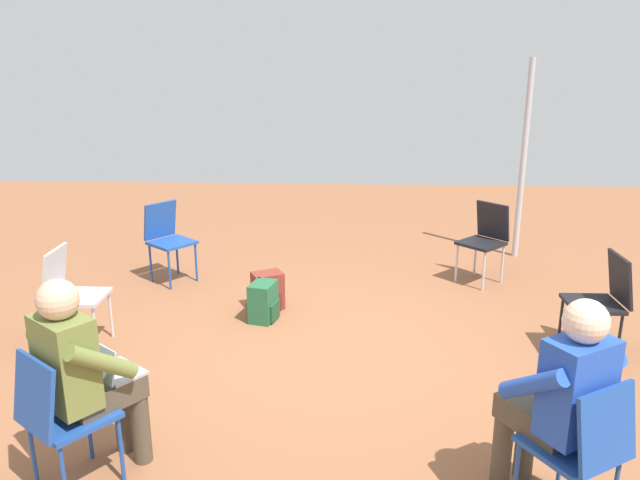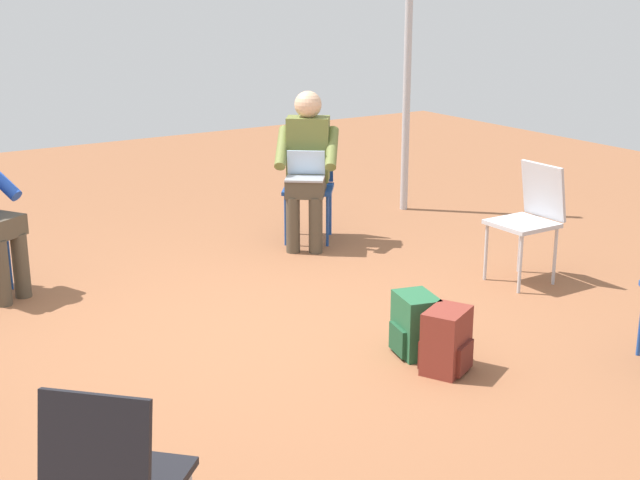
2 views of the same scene
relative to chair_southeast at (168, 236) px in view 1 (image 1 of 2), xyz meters
name	(u,v)px [view 1 (image 1 of 2)]	position (x,y,z in m)	size (l,w,h in m)	color
ground_plane	(330,357)	(-1.79, 1.72, -0.50)	(14.00, 14.00, 0.00)	brown
chair_southeast	(168,236)	(0.00, 0.00, 0.00)	(0.58, 0.58, 0.85)	#1E4799
chair_southwest	(485,237)	(-3.38, -0.14, 0.00)	(0.58, 0.58, 0.85)	black
chair_east	(71,290)	(0.35, 1.60, 0.00)	(0.44, 0.40, 0.85)	#B7B7BC
chair_west	(603,297)	(-3.96, 1.55, 0.00)	(0.44, 0.41, 0.85)	black
chair_northwest	(583,444)	(-3.11, 3.54, 0.00)	(0.56, 0.58, 0.85)	#1E4799
chair_northeast	(59,413)	(-0.38, 3.39, 0.00)	(0.57, 0.58, 0.85)	#1E4799
person_with_laptop	(84,368)	(-0.48, 3.26, 0.20)	(0.63, 0.64, 1.24)	#4C4233
person_in_blue	(560,393)	(-3.02, 3.40, 0.20)	(0.62, 0.63, 1.24)	#4C4233
backpack_near_laptop_user	(263,304)	(-1.15, 1.01, -0.34)	(0.29, 0.32, 0.36)	#235B38
backpack_by_empty_chair	(268,293)	(-1.16, 0.73, -0.34)	(0.34, 0.31, 0.36)	maroon
tent_pole_near	(523,161)	(-3.94, -1.04, 0.66)	(0.07, 0.07, 2.32)	#B2B2B7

